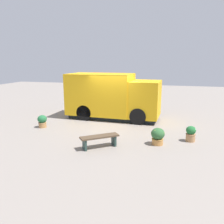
{
  "coord_description": "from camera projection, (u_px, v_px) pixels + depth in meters",
  "views": [
    {
      "loc": [
        -3.12,
        11.75,
        3.29
      ],
      "look_at": [
        -0.27,
        1.05,
        0.82
      ],
      "focal_mm": 37.51,
      "sensor_mm": 36.0,
      "label": 1
    }
  ],
  "objects": [
    {
      "name": "plaza_bench",
      "position": [
        100.0,
        139.0,
        8.92
      ],
      "size": [
        1.42,
        1.24,
        0.47
      ],
      "color": "#4D3B2A",
      "rests_on": "ground_plane"
    },
    {
      "name": "planter_flowering_far",
      "position": [
        42.0,
        121.0,
        11.62
      ],
      "size": [
        0.45,
        0.45,
        0.62
      ],
      "color": "#AE7C48",
      "rests_on": "ground_plane"
    },
    {
      "name": "ground_plane",
      "position": [
        112.0,
        123.0,
        12.58
      ],
      "size": [
        40.0,
        40.0,
        0.0
      ],
      "primitive_type": "plane",
      "color": "gray"
    },
    {
      "name": "planter_flowering_near",
      "position": [
        158.0,
        136.0,
        9.24
      ],
      "size": [
        0.54,
        0.54,
        0.68
      ],
      "color": "#BB8040",
      "rests_on": "ground_plane"
    },
    {
      "name": "person_customer",
      "position": [
        92.0,
        102.0,
        17.05
      ],
      "size": [
        0.78,
        0.69,
        0.85
      ],
      "color": "#80615D",
      "rests_on": "ground_plane"
    },
    {
      "name": "planter_flowering_side",
      "position": [
        191.0,
        133.0,
        9.62
      ],
      "size": [
        0.4,
        0.4,
        0.65
      ],
      "color": "#AC7C4F",
      "rests_on": "ground_plane"
    },
    {
      "name": "food_truck",
      "position": [
        112.0,
        97.0,
        13.3
      ],
      "size": [
        5.23,
        2.84,
        2.54
      ],
      "color": "gold",
      "rests_on": "ground_plane"
    }
  ]
}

